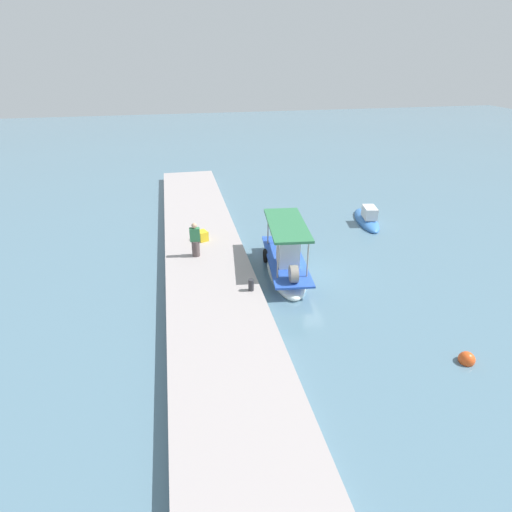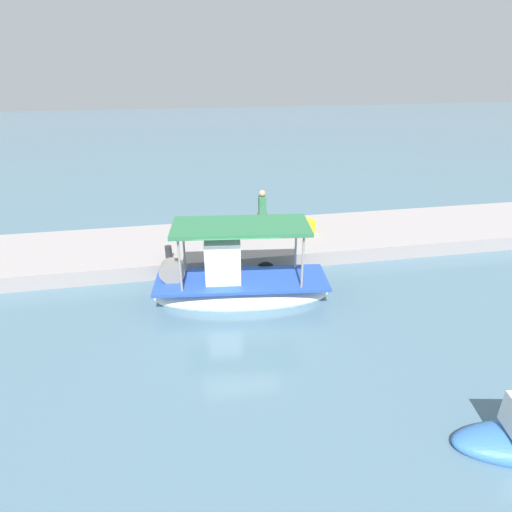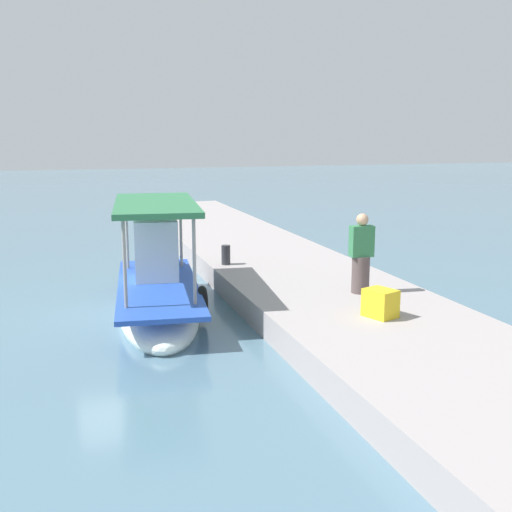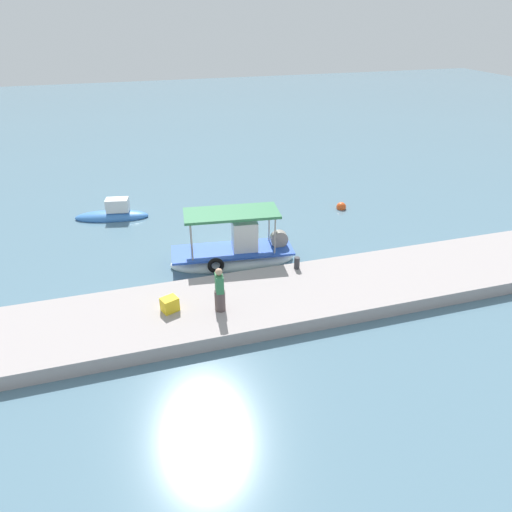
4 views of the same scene
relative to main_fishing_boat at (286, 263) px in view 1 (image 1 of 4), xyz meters
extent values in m
plane|color=slate|center=(0.13, 0.64, -0.49)|extent=(120.00, 120.00, 0.00)
cube|color=#A39998|center=(0.13, -3.77, -0.21)|extent=(36.00, 4.09, 0.57)
ellipsoid|color=white|center=(-0.10, 0.02, -0.36)|extent=(5.91, 2.42, 0.97)
cube|color=blue|center=(-0.10, 0.02, 0.18)|extent=(5.68, 2.39, 0.10)
cube|color=silver|center=(0.47, -0.05, 0.87)|extent=(1.21, 1.09, 1.49)
cylinder|color=gray|center=(1.81, 0.47, 1.05)|extent=(0.07, 0.07, 1.84)
cylinder|color=gray|center=(1.65, -0.86, 1.05)|extent=(0.07, 0.07, 1.84)
cylinder|color=gray|center=(-1.84, 0.90, 1.05)|extent=(0.07, 0.07, 1.84)
cylinder|color=gray|center=(-2.00, -0.44, 1.05)|extent=(0.07, 0.07, 1.84)
cube|color=#30764A|center=(-0.10, 0.02, 2.03)|extent=(4.35, 2.21, 0.12)
torus|color=black|center=(-1.06, -0.79, -0.02)|extent=(0.76, 0.26, 0.74)
cylinder|color=gray|center=(2.07, -0.24, 0.58)|extent=(0.84, 0.44, 0.80)
cylinder|color=#554746|center=(-1.62, -4.26, 0.49)|extent=(0.42, 0.42, 0.83)
cube|color=#347C4D|center=(-1.62, -4.26, 1.24)|extent=(0.32, 0.52, 0.68)
sphere|color=tan|center=(-1.62, -4.26, 1.72)|extent=(0.27, 0.27, 0.27)
cylinder|color=#2D2D33|center=(2.21, -2.18, 0.34)|extent=(0.24, 0.24, 0.53)
cube|color=yellow|center=(-3.42, -3.78, 0.35)|extent=(0.72, 0.65, 0.54)
sphere|color=#E9511D|center=(7.61, 4.51, -0.38)|extent=(0.57, 0.57, 0.57)
ellipsoid|color=#3B77C7|center=(-5.38, 6.95, -0.40)|extent=(4.21, 2.00, 0.68)
cube|color=silver|center=(-4.98, 6.87, 0.30)|extent=(1.34, 0.96, 0.72)
camera|label=1|loc=(16.80, -5.03, 9.30)|focal=28.15mm
camera|label=2|loc=(1.60, 11.73, 6.63)|focal=29.25mm
camera|label=3|loc=(-13.77, 2.01, 3.57)|focal=43.69mm
camera|label=4|loc=(-4.37, -18.18, 10.08)|focal=32.32mm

